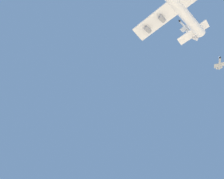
{
  "coord_description": "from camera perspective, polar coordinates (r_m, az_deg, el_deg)",
  "views": [
    {
      "loc": [
        55.56,
        69.94,
        3.1
      ],
      "look_at": [
        -7.04,
        35.72,
        59.54
      ],
      "focal_mm": 30.23,
      "sensor_mm": 36.0,
      "label": 1
    }
  ],
  "objects": [
    {
      "name": "chase_jet_left_wing",
      "position": [
        171.96,
        29.75,
        6.86
      ],
      "size": [
        15.27,
        8.48,
        4.0
      ],
      "rotation": [
        0.0,
        0.0,
        0.12
      ],
      "color": "#999EA3"
    },
    {
      "name": "carrier_jet",
      "position": [
        135.11,
        18.58,
        23.34
      ],
      "size": [
        77.5,
        60.83,
        20.68
      ],
      "rotation": [
        0.12,
        0.0,
        -0.21
      ],
      "color": "white"
    },
    {
      "name": "chase_jet_right_wing",
      "position": [
        161.53,
        21.11,
        17.43
      ],
      "size": [
        15.14,
        9.04,
        4.0
      ],
      "rotation": [
        0.0,
        0.0,
        -0.36
      ],
      "color": "#999EA3"
    }
  ]
}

